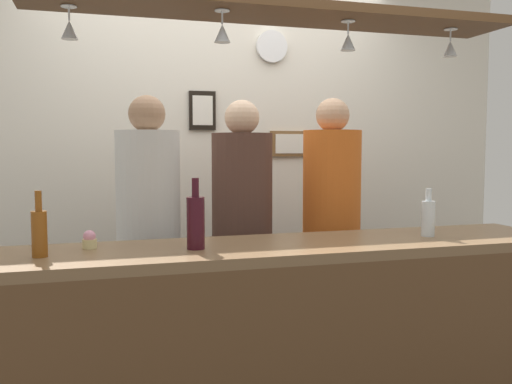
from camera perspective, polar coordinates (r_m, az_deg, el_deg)
back_wall at (r=3.83m, az=-4.23°, el=3.32°), size 4.40×0.06×2.60m
bar_counter at (r=2.40m, az=4.15°, el=-13.14°), size 2.70×0.55×0.96m
overhead_glass_rack at (r=2.55m, az=2.67°, el=18.09°), size 2.20×0.36×0.04m
hanging_wineglass_far_left at (r=2.45m, az=-18.76°, el=15.73°), size 0.07×0.07×0.13m
hanging_wineglass_left at (r=2.40m, az=-3.51°, el=16.19°), size 0.07×0.07×0.13m
hanging_wineglass_center_left at (r=2.62m, az=9.51°, el=15.15°), size 0.07×0.07×0.13m
hanging_wineglass_center at (r=2.91m, az=19.47°, el=13.89°), size 0.07×0.07×0.13m
person_left_white_patterned_shirt at (r=3.01m, az=-11.06°, el=-2.80°), size 0.34×0.34×1.66m
person_middle_brown_shirt at (r=3.10m, az=-1.44°, el=-2.64°), size 0.34×0.34×1.65m
person_right_orange_shirt at (r=3.28m, az=7.83°, el=-2.02°), size 0.34×0.34×1.67m
bottle_soda_clear at (r=2.77m, az=17.40°, el=-2.51°), size 0.06×0.06×0.23m
bottle_wine_dark_red at (r=2.33m, az=-6.27°, el=-3.02°), size 0.08×0.08×0.30m
bottle_beer_amber_tall at (r=2.30m, az=-21.53°, el=-3.84°), size 0.06×0.06×0.26m
cupcake at (r=2.44m, az=-16.86°, el=-4.79°), size 0.06×0.06×0.08m
picture_frame_crest at (r=3.78m, az=-5.57°, el=8.40°), size 0.18×0.02×0.26m
picture_frame_lower_pair at (r=3.94m, az=3.57°, el=5.01°), size 0.30×0.02×0.18m
wall_clock at (r=3.95m, az=1.65°, el=14.83°), size 0.22×0.03×0.22m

